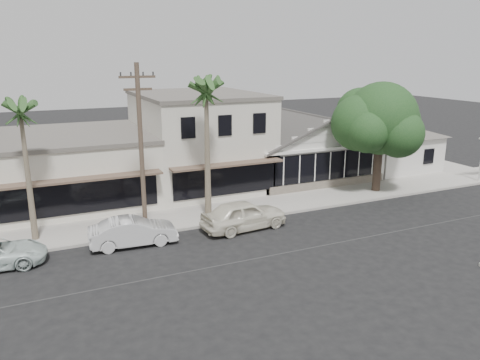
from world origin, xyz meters
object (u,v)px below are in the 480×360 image
car_0 (244,215)px  car_1 (133,232)px  shade_tree (378,120)px  utility_pole (141,147)px

car_0 → car_1: (-6.06, 0.23, -0.10)m
shade_tree → utility_pole: bearing=-174.7°
car_0 → shade_tree: (11.40, 2.93, 4.22)m
utility_pole → car_0: 6.66m
car_0 → shade_tree: 12.50m
utility_pole → shade_tree: 16.64m
utility_pole → car_0: bearing=-15.0°
utility_pole → car_1: bearing=-127.5°
car_1 → shade_tree: size_ratio=0.57×
car_0 → shade_tree: size_ratio=0.63×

